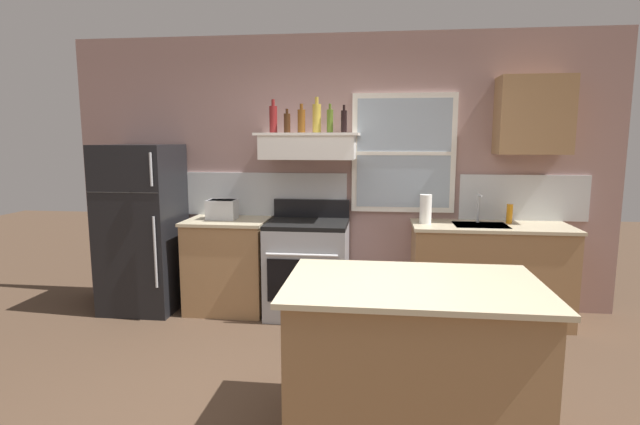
% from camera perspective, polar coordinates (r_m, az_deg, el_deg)
% --- Properties ---
extents(ground_plane, '(16.00, 16.00, 0.00)m').
position_cam_1_polar(ground_plane, '(3.20, -1.85, -23.30)').
color(ground_plane, '#4C3828').
extents(back_wall, '(5.40, 0.11, 2.70)m').
position_cam_1_polar(back_wall, '(4.94, 2.37, 4.64)').
color(back_wall, gray).
rests_on(back_wall, ground_plane).
extents(refrigerator, '(0.70, 0.72, 1.63)m').
position_cam_1_polar(refrigerator, '(5.16, -19.95, -1.70)').
color(refrigerator, black).
rests_on(refrigerator, ground_plane).
extents(counter_left_of_stove, '(0.79, 0.63, 0.91)m').
position_cam_1_polar(counter_left_of_stove, '(4.97, -10.59, -5.96)').
color(counter_left_of_stove, '#9E754C').
rests_on(counter_left_of_stove, ground_plane).
extents(toaster, '(0.30, 0.20, 0.19)m').
position_cam_1_polar(toaster, '(4.89, -11.31, 0.39)').
color(toaster, silver).
rests_on(toaster, counter_left_of_stove).
extents(stove_range, '(0.76, 0.69, 1.09)m').
position_cam_1_polar(stove_range, '(4.76, -1.44, -6.37)').
color(stove_range, '#9EA0A5').
rests_on(stove_range, ground_plane).
extents(range_hood_shelf, '(0.96, 0.52, 0.24)m').
position_cam_1_polar(range_hood_shelf, '(4.69, -1.32, 7.75)').
color(range_hood_shelf, white).
extents(bottle_red_label_wine, '(0.07, 0.07, 0.31)m').
position_cam_1_polar(bottle_red_label_wine, '(4.73, -5.45, 10.78)').
color(bottle_red_label_wine, maroon).
rests_on(bottle_red_label_wine, range_hood_shelf).
extents(bottle_brown_stout, '(0.06, 0.06, 0.22)m').
position_cam_1_polar(bottle_brown_stout, '(4.68, -3.85, 10.37)').
color(bottle_brown_stout, '#381E0F').
rests_on(bottle_brown_stout, range_hood_shelf).
extents(bottle_amber_wine, '(0.07, 0.07, 0.27)m').
position_cam_1_polar(bottle_amber_wine, '(4.68, -2.17, 10.62)').
color(bottle_amber_wine, brown).
rests_on(bottle_amber_wine, range_hood_shelf).
extents(bottle_champagne_gold_foil, '(0.08, 0.08, 0.33)m').
position_cam_1_polar(bottle_champagne_gold_foil, '(4.68, -0.38, 10.94)').
color(bottle_champagne_gold_foil, '#B29333').
rests_on(bottle_champagne_gold_foil, range_hood_shelf).
extents(bottle_olive_oil_square, '(0.06, 0.06, 0.27)m').
position_cam_1_polar(bottle_olive_oil_square, '(4.64, 1.17, 10.63)').
color(bottle_olive_oil_square, '#4C601E').
rests_on(bottle_olive_oil_square, range_hood_shelf).
extents(bottle_balsamic_dark, '(0.06, 0.06, 0.25)m').
position_cam_1_polar(bottle_balsamic_dark, '(4.60, 2.80, 10.57)').
color(bottle_balsamic_dark, black).
rests_on(bottle_balsamic_dark, range_hood_shelf).
extents(counter_right_with_sink, '(1.43, 0.63, 0.91)m').
position_cam_1_polar(counter_right_with_sink, '(4.86, 19.03, -6.62)').
color(counter_right_with_sink, '#9E754C').
rests_on(counter_right_with_sink, ground_plane).
extents(sink_faucet, '(0.03, 0.17, 0.28)m').
position_cam_1_polar(sink_faucet, '(4.81, 17.99, 0.92)').
color(sink_faucet, silver).
rests_on(sink_faucet, counter_right_with_sink).
extents(paper_towel_roll, '(0.11, 0.11, 0.27)m').
position_cam_1_polar(paper_towel_roll, '(4.65, 12.18, 0.40)').
color(paper_towel_roll, white).
rests_on(paper_towel_roll, counter_right_with_sink).
extents(dish_soap_bottle, '(0.06, 0.06, 0.18)m').
position_cam_1_polar(dish_soap_bottle, '(4.89, 21.16, -0.14)').
color(dish_soap_bottle, orange).
rests_on(dish_soap_bottle, counter_right_with_sink).
extents(kitchen_island, '(1.40, 0.90, 0.91)m').
position_cam_1_polar(kitchen_island, '(2.92, 10.56, -16.50)').
color(kitchen_island, '#9E754C').
rests_on(kitchen_island, ground_plane).
extents(upper_cabinet_right, '(0.64, 0.32, 0.70)m').
position_cam_1_polar(upper_cabinet_right, '(4.93, 23.56, 10.31)').
color(upper_cabinet_right, '#9E754C').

